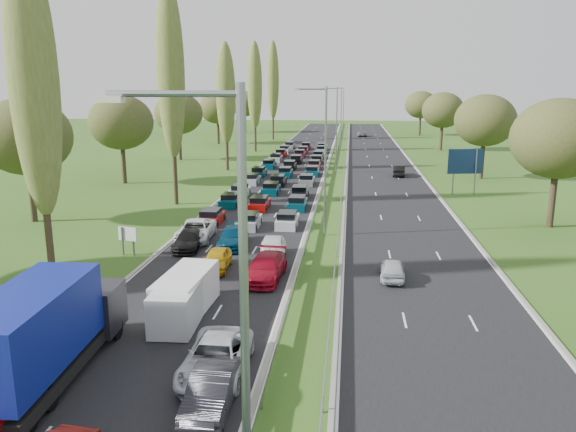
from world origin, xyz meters
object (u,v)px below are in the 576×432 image
(white_van_rear, at_px, (182,300))
(info_sign, at_px, (128,237))
(blue_lorry, at_px, (45,332))
(direction_sign, at_px, (465,163))
(near_car_2, at_px, (196,230))
(white_van_front, at_px, (188,291))
(near_car_3, at_px, (188,240))

(white_van_rear, bearing_deg, info_sign, 121.54)
(blue_lorry, xyz_separation_m, white_van_rear, (3.68, 6.66, -1.09))
(direction_sign, bearing_deg, near_car_2, -138.11)
(blue_lorry, xyz_separation_m, white_van_front, (3.63, 7.94, -1.04))
(near_car_2, bearing_deg, info_sign, -132.98)
(white_van_rear, xyz_separation_m, info_sign, (-7.30, 10.93, 0.29))
(white_van_rear, relative_size, direction_sign, 1.01)
(near_car_3, xyz_separation_m, direction_sign, (24.91, 25.00, 2.87))
(near_car_3, bearing_deg, white_van_front, -78.91)
(white_van_front, relative_size, info_sign, 2.61)
(white_van_rear, height_order, direction_sign, direction_sign)
(info_sign, bearing_deg, blue_lorry, -78.38)
(near_car_2, distance_m, white_van_front, 14.68)
(white_van_front, bearing_deg, direction_sign, 62.62)
(info_sign, bearing_deg, white_van_rear, -56.28)
(near_car_2, height_order, direction_sign, direction_sign)
(near_car_2, relative_size, white_van_front, 1.03)
(near_car_3, distance_m, direction_sign, 35.41)
(near_car_3, xyz_separation_m, blue_lorry, (-0.27, -19.65, 1.47))
(blue_lorry, xyz_separation_m, info_sign, (-3.62, 17.60, -0.80))
(near_car_2, relative_size, info_sign, 2.69)
(near_car_2, bearing_deg, white_van_front, -79.96)
(near_car_3, xyz_separation_m, white_van_rear, (3.41, -12.98, 0.39))
(near_car_2, xyz_separation_m, info_sign, (-3.77, -4.60, 0.56))
(near_car_3, relative_size, info_sign, 2.23)
(direction_sign, bearing_deg, blue_lorry, -119.42)
(white_van_rear, xyz_separation_m, direction_sign, (21.50, 37.99, 2.49))
(white_van_rear, distance_m, direction_sign, 43.72)
(near_car_3, relative_size, blue_lorry, 0.47)
(near_car_3, xyz_separation_m, info_sign, (-3.89, -2.05, 0.67))
(blue_lorry, bearing_deg, direction_sign, 57.57)
(white_van_front, bearing_deg, blue_lorry, -111.51)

